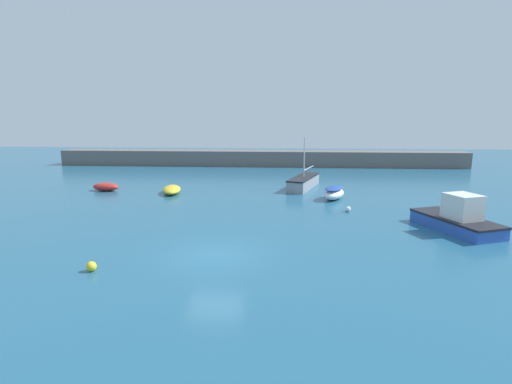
{
  "coord_description": "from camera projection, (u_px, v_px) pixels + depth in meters",
  "views": [
    {
      "loc": [
        3.05,
        -16.88,
        6.18
      ],
      "look_at": [
        1.08,
        10.75,
        0.86
      ],
      "focal_mm": 28.0,
      "sensor_mm": 36.0,
      "label": 1
    }
  ],
  "objects": [
    {
      "name": "ground_plane",
      "position": [
        215.0,
        257.0,
        17.94
      ],
      "size": [
        120.0,
        120.0,
        0.2
      ],
      "primitive_type": "cube",
      "color": "#235B7A"
    },
    {
      "name": "harbor_breakwater",
      "position": [
        260.0,
        158.0,
        49.96
      ],
      "size": [
        50.09,
        2.96,
        1.86
      ],
      "primitive_type": "cube",
      "color": "#66605B",
      "rests_on": "ground_plane"
    },
    {
      "name": "sailboat_short_mast",
      "position": [
        304.0,
        182.0,
        34.53
      ],
      "size": [
        3.13,
        6.23,
        4.34
      ],
      "rotation": [
        0.0,
        0.0,
        4.41
      ],
      "color": "gray",
      "rests_on": "ground_plane"
    },
    {
      "name": "open_tender_yellow",
      "position": [
        172.0,
        190.0,
        32.21
      ],
      "size": [
        2.06,
        3.42,
        0.6
      ],
      "rotation": [
        0.0,
        0.0,
        1.79
      ],
      "color": "yellow",
      "rests_on": "ground_plane"
    },
    {
      "name": "motorboat_with_cabin",
      "position": [
        458.0,
        218.0,
        21.69
      ],
      "size": [
        3.79,
        5.45,
        2.06
      ],
      "rotation": [
        0.0,
        0.0,
        1.95
      ],
      "color": "#2D56B7",
      "rests_on": "ground_plane"
    },
    {
      "name": "rowboat_with_red_cover",
      "position": [
        334.0,
        193.0,
        29.92
      ],
      "size": [
        2.31,
        3.1,
        0.95
      ],
      "rotation": [
        0.0,
        0.0,
        1.16
      ],
      "color": "white",
      "rests_on": "ground_plane"
    },
    {
      "name": "dinghy_near_pier",
      "position": [
        106.0,
        187.0,
        33.29
      ],
      "size": [
        2.42,
        1.51,
        0.67
      ],
      "rotation": [
        0.0,
        0.0,
        6.13
      ],
      "color": "red",
      "rests_on": "ground_plane"
    },
    {
      "name": "mooring_buoy_white",
      "position": [
        348.0,
        209.0,
        26.01
      ],
      "size": [
        0.36,
        0.36,
        0.36
      ],
      "primitive_type": "sphere",
      "color": "white",
      "rests_on": "ground_plane"
    },
    {
      "name": "mooring_buoy_yellow",
      "position": [
        91.0,
        266.0,
        16.06
      ],
      "size": [
        0.41,
        0.41,
        0.41
      ],
      "primitive_type": "sphere",
      "color": "yellow",
      "rests_on": "ground_plane"
    }
  ]
}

